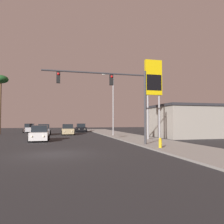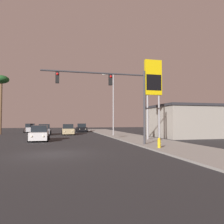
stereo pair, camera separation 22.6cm
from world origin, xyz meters
TOP-DOWN VIEW (x-y plane):
  - ground_plane at (0.00, 0.00)m, footprint 120.00×120.00m
  - sidewalk_right at (9.50, 10.00)m, footprint 5.00×60.00m
  - building_gas_station at (18.00, 11.81)m, footprint 10.30×8.30m
  - car_silver at (-5.00, 29.78)m, footprint 2.04×4.33m
  - car_white at (-1.68, 10.30)m, footprint 2.04×4.31m
  - car_grey at (-1.86, 21.16)m, footprint 2.04×4.32m
  - car_tan at (1.78, 20.87)m, footprint 2.04×4.31m
  - car_black at (4.73, 28.88)m, footprint 2.04×4.33m
  - traffic_light_mast at (5.07, 3.34)m, footprint 8.95×0.36m
  - street_lamp at (7.91, 16.00)m, footprint 1.74×0.24m
  - gas_station_sign at (10.76, 8.13)m, footprint 2.00×0.42m
  - fire_hydrant at (7.78, 0.58)m, footprint 0.24×0.34m
  - palm_tree_mid at (-8.88, 24.00)m, footprint 2.40×2.40m

SIDE VIEW (x-z plane):
  - ground_plane at x=0.00m, z-range 0.00..0.00m
  - sidewalk_right at x=9.50m, z-range 0.00..0.12m
  - fire_hydrant at x=7.78m, z-range 0.11..0.87m
  - car_silver at x=-5.00m, z-range -0.08..1.60m
  - car_white at x=-1.68m, z-range -0.08..1.60m
  - car_grey at x=-1.86m, z-range -0.08..1.60m
  - car_tan at x=1.78m, z-range -0.08..1.60m
  - car_black at x=4.73m, z-range -0.08..1.60m
  - building_gas_station at x=18.00m, z-range 0.01..4.31m
  - traffic_light_mast at x=5.07m, z-range 1.56..8.06m
  - street_lamp at x=7.91m, z-range 0.62..9.62m
  - gas_station_sign at x=10.76m, z-range 2.12..11.12m
  - palm_tree_mid at x=-8.88m, z-range 3.57..13.22m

